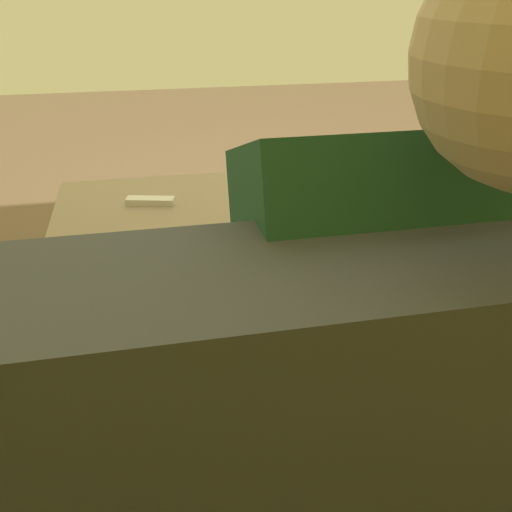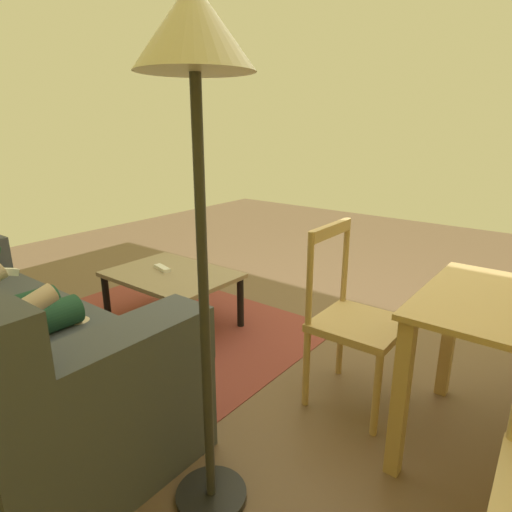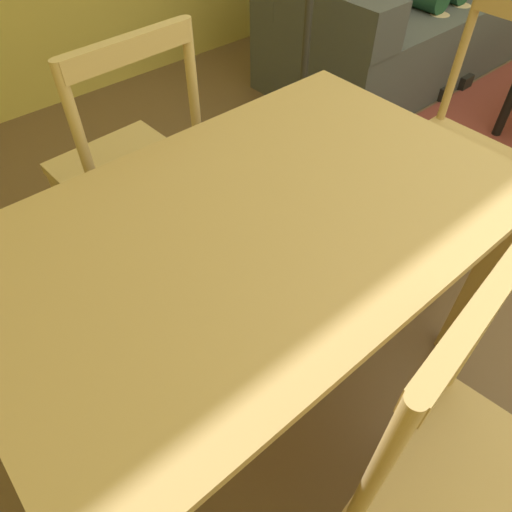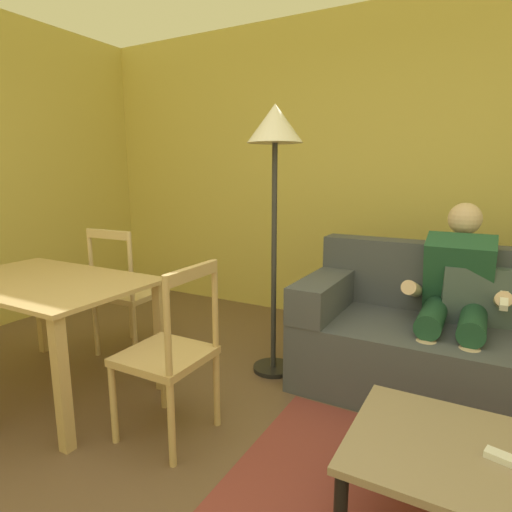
{
  "view_description": "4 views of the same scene",
  "coord_description": "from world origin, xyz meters",
  "px_view_note": "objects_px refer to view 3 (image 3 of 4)",
  "views": [
    {
      "loc": [
        1.02,
        2.55,
        1.14
      ],
      "look_at": [
        0.86,
        1.79,
        0.75
      ],
      "focal_mm": 39.55,
      "sensor_mm": 36.0,
      "label": 1
    },
    {
      "loc": [
        -1.37,
        2.55,
        1.42
      ],
      "look_at": [
        -0.32,
        1.21,
        0.9
      ],
      "focal_mm": 30.36,
      "sensor_mm": 36.0,
      "label": 2
    },
    {
      "loc": [
        -2.03,
        0.04,
        1.47
      ],
      "look_at": [
        -1.51,
        0.65,
        0.6
      ],
      "focal_mm": 32.99,
      "sensor_mm": 36.0,
      "label": 3
    },
    {
      "loc": [
        0.85,
        -0.91,
        1.38
      ],
      "look_at": [
        -0.32,
        1.21,
        0.9
      ],
      "focal_mm": 29.72,
      "sensor_mm": 36.0,
      "label": 4
    }
  ],
  "objects_px": {
    "dining_chair_near_wall": "(130,172)",
    "couch": "(413,8)",
    "dining_chair_by_doorway": "(474,495)",
    "dining_chair_facing_couch": "(459,156)",
    "dining_table": "(256,250)"
  },
  "relations": [
    {
      "from": "dining_table",
      "to": "dining_chair_facing_couch",
      "type": "bearing_deg",
      "value": 0.01
    },
    {
      "from": "dining_table",
      "to": "dining_chair_facing_couch",
      "type": "height_order",
      "value": "dining_chair_facing_couch"
    },
    {
      "from": "dining_chair_by_doorway",
      "to": "dining_chair_near_wall",
      "type": "bearing_deg",
      "value": 89.76
    },
    {
      "from": "dining_chair_facing_couch",
      "to": "dining_chair_by_doorway",
      "type": "relative_size",
      "value": 1.0
    },
    {
      "from": "dining_chair_near_wall",
      "to": "dining_chair_by_doorway",
      "type": "distance_m",
      "value": 1.35
    },
    {
      "from": "dining_chair_by_doorway",
      "to": "dining_chair_facing_couch",
      "type": "bearing_deg",
      "value": 34.48
    },
    {
      "from": "couch",
      "to": "dining_chair_by_doorway",
      "type": "height_order",
      "value": "dining_chair_by_doorway"
    },
    {
      "from": "couch",
      "to": "dining_table",
      "type": "relative_size",
      "value": 1.64
    },
    {
      "from": "dining_table",
      "to": "dining_chair_near_wall",
      "type": "xyz_separation_m",
      "value": [
        0.0,
        0.68,
        -0.15
      ]
    },
    {
      "from": "dining_table",
      "to": "dining_chair_facing_couch",
      "type": "xyz_separation_m",
      "value": [
        0.98,
        0.0,
        -0.17
      ]
    },
    {
      "from": "couch",
      "to": "dining_chair_facing_couch",
      "type": "relative_size",
      "value": 2.27
    },
    {
      "from": "dining_chair_near_wall",
      "to": "couch",
      "type": "bearing_deg",
      "value": 12.42
    },
    {
      "from": "dining_chair_facing_couch",
      "to": "dining_chair_by_doorway",
      "type": "xyz_separation_m",
      "value": [
        -0.99,
        -0.68,
        -0.0
      ]
    },
    {
      "from": "dining_chair_near_wall",
      "to": "dining_chair_facing_couch",
      "type": "xyz_separation_m",
      "value": [
        0.98,
        -0.68,
        -0.02
      ]
    },
    {
      "from": "couch",
      "to": "dining_chair_near_wall",
      "type": "relative_size",
      "value": 2.18
    }
  ]
}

